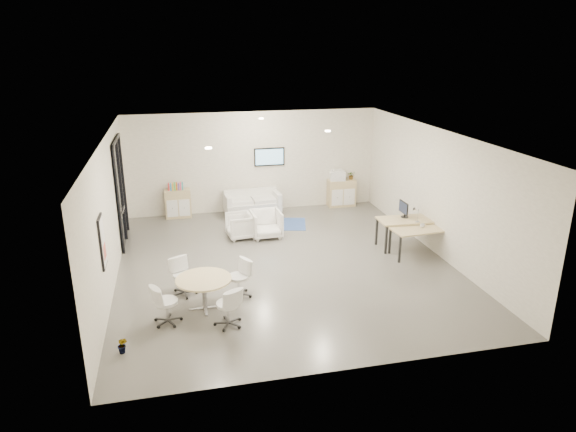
# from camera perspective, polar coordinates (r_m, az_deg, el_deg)

# --- Properties ---
(room_shell) EXTENTS (9.60, 10.60, 4.80)m
(room_shell) POSITION_cam_1_polar(r_m,az_deg,el_deg) (12.25, -0.42, 1.54)
(room_shell) COLOR #5C5954
(room_shell) RESTS_ON ground
(glass_door) EXTENTS (0.09, 1.90, 2.85)m
(glass_door) POSITION_cam_1_polar(r_m,az_deg,el_deg) (14.49, -18.13, 2.91)
(glass_door) COLOR black
(glass_door) RESTS_ON room_shell
(artwork) EXTENTS (0.05, 0.54, 1.04)m
(artwork) POSITION_cam_1_polar(r_m,az_deg,el_deg) (10.59, -19.93, -2.74)
(artwork) COLOR black
(artwork) RESTS_ON room_shell
(wall_tv) EXTENTS (0.98, 0.06, 0.58)m
(wall_tv) POSITION_cam_1_polar(r_m,az_deg,el_deg) (16.55, -2.09, 6.59)
(wall_tv) COLOR black
(wall_tv) RESTS_ON room_shell
(ceiling_spots) EXTENTS (3.14, 4.14, 0.03)m
(ceiling_spots) POSITION_cam_1_polar(r_m,az_deg,el_deg) (12.65, -2.17, 9.43)
(ceiling_spots) COLOR #FFEAC6
(ceiling_spots) RESTS_ON room_shell
(sideboard_left) EXTENTS (0.79, 0.41, 0.89)m
(sideboard_left) POSITION_cam_1_polar(r_m,az_deg,el_deg) (16.41, -12.11, 1.36)
(sideboard_left) COLOR tan
(sideboard_left) RESTS_ON room_shell
(sideboard_right) EXTENTS (0.91, 0.44, 0.91)m
(sideboard_right) POSITION_cam_1_polar(r_m,az_deg,el_deg) (17.27, 5.94, 2.57)
(sideboard_right) COLOR tan
(sideboard_right) RESTS_ON room_shell
(books) EXTENTS (0.46, 0.14, 0.22)m
(books) POSITION_cam_1_polar(r_m,az_deg,el_deg) (16.26, -12.38, 3.22)
(books) COLOR red
(books) RESTS_ON sideboard_left
(printer) EXTENTS (0.55, 0.48, 0.35)m
(printer) POSITION_cam_1_polar(r_m,az_deg,el_deg) (17.06, 5.51, 4.53)
(printer) COLOR white
(printer) RESTS_ON sideboard_right
(loveseat) EXTENTS (1.78, 0.97, 0.65)m
(loveseat) POSITION_cam_1_polar(r_m,az_deg,el_deg) (16.41, -4.03, 1.41)
(loveseat) COLOR silver
(loveseat) RESTS_ON room_shell
(blue_rug) EXTENTS (1.93, 1.50, 0.01)m
(blue_rug) POSITION_cam_1_polar(r_m,az_deg,el_deg) (15.54, -1.21, -0.89)
(blue_rug) COLOR #2C4787
(blue_rug) RESTS_ON room_shell
(armchair_left) EXTENTS (0.77, 0.81, 0.76)m
(armchair_left) POSITION_cam_1_polar(r_m,az_deg,el_deg) (14.42, -5.28, -0.97)
(armchair_left) COLOR silver
(armchair_left) RESTS_ON room_shell
(armchair_right) EXTENTS (0.85, 0.80, 0.84)m
(armchair_right) POSITION_cam_1_polar(r_m,az_deg,el_deg) (14.42, -2.44, -0.75)
(armchair_right) COLOR silver
(armchair_right) RESTS_ON room_shell
(desk_rear) EXTENTS (1.54, 0.81, 0.79)m
(desk_rear) POSITION_cam_1_polar(r_m,az_deg,el_deg) (13.96, 13.06, -0.64)
(desk_rear) COLOR tan
(desk_rear) RESTS_ON room_shell
(desk_front) EXTENTS (1.47, 0.83, 0.74)m
(desk_front) POSITION_cam_1_polar(r_m,az_deg,el_deg) (13.47, 14.41, -1.68)
(desk_front) COLOR tan
(desk_front) RESTS_ON room_shell
(monitor) EXTENTS (0.20, 0.50, 0.44)m
(monitor) POSITION_cam_1_polar(r_m,az_deg,el_deg) (13.97, 12.74, 0.77)
(monitor) COLOR black
(monitor) RESTS_ON desk_rear
(round_table) EXTENTS (1.13, 1.13, 0.69)m
(round_table) POSITION_cam_1_polar(r_m,az_deg,el_deg) (10.63, -9.34, -7.27)
(round_table) COLOR tan
(round_table) RESTS_ON room_shell
(meeting_chairs) EXTENTS (2.29, 2.29, 0.82)m
(meeting_chairs) POSITION_cam_1_polar(r_m,az_deg,el_deg) (10.71, -9.29, -8.21)
(meeting_chairs) COLOR white
(meeting_chairs) RESTS_ON room_shell
(plant_cabinet) EXTENTS (0.31, 0.33, 0.22)m
(plant_cabinet) POSITION_cam_1_polar(r_m,az_deg,el_deg) (17.22, 7.05, 4.43)
(plant_cabinet) COLOR #3F7F3F
(plant_cabinet) RESTS_ON sideboard_right
(plant_floor) EXTENTS (0.30, 0.37, 0.14)m
(plant_floor) POSITION_cam_1_polar(r_m,az_deg,el_deg) (9.80, -17.86, -13.95)
(plant_floor) COLOR #3F7F3F
(plant_floor) RESTS_ON room_shell
(cup) EXTENTS (0.12, 0.09, 0.12)m
(cup) POSITION_cam_1_polar(r_m,az_deg,el_deg) (13.55, 14.72, -0.99)
(cup) COLOR white
(cup) RESTS_ON desk_front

